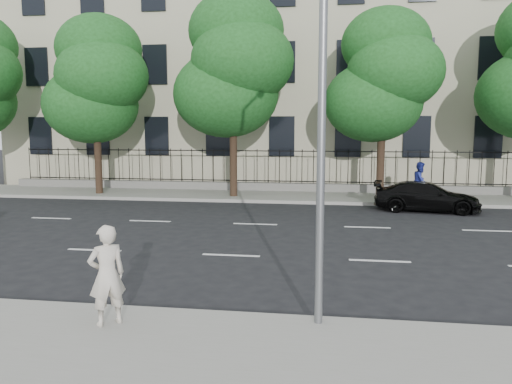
% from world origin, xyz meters
% --- Properties ---
extents(ground, '(120.00, 120.00, 0.00)m').
position_xyz_m(ground, '(0.00, 0.00, 0.00)').
color(ground, black).
rests_on(ground, ground).
extents(near_sidewalk, '(60.00, 4.00, 0.15)m').
position_xyz_m(near_sidewalk, '(0.00, -4.00, 0.07)').
color(near_sidewalk, gray).
rests_on(near_sidewalk, ground).
extents(far_sidewalk, '(60.00, 4.00, 0.15)m').
position_xyz_m(far_sidewalk, '(0.00, 14.00, 0.07)').
color(far_sidewalk, gray).
rests_on(far_sidewalk, ground).
extents(lane_markings, '(49.60, 4.62, 0.01)m').
position_xyz_m(lane_markings, '(0.00, 4.75, 0.01)').
color(lane_markings, silver).
rests_on(lane_markings, ground).
extents(masonry_building, '(34.60, 12.11, 18.50)m').
position_xyz_m(masonry_building, '(0.00, 22.95, 9.02)').
color(masonry_building, '#B8B092').
rests_on(masonry_building, ground).
extents(iron_fence, '(30.00, 0.50, 2.20)m').
position_xyz_m(iron_fence, '(0.00, 15.70, 0.65)').
color(iron_fence, slate).
rests_on(iron_fence, far_sidewalk).
extents(street_light, '(0.25, 3.32, 8.05)m').
position_xyz_m(street_light, '(2.50, -1.77, 5.15)').
color(street_light, slate).
rests_on(street_light, near_sidewalk).
extents(tree_b, '(5.53, 5.12, 8.97)m').
position_xyz_m(tree_b, '(-8.96, 13.36, 5.84)').
color(tree_b, '#382619').
rests_on(tree_b, far_sidewalk).
extents(tree_c, '(5.89, 5.50, 9.80)m').
position_xyz_m(tree_c, '(-1.96, 13.36, 6.41)').
color(tree_c, '#382619').
rests_on(tree_c, far_sidewalk).
extents(tree_d, '(5.34, 4.94, 8.84)m').
position_xyz_m(tree_d, '(5.04, 13.36, 5.84)').
color(tree_d, '#382619').
rests_on(tree_d, far_sidewalk).
extents(black_sedan, '(4.48, 2.28, 1.25)m').
position_xyz_m(black_sedan, '(6.69, 10.84, 0.62)').
color(black_sedan, black).
rests_on(black_sedan, ground).
extents(woman_near, '(0.75, 0.73, 1.74)m').
position_xyz_m(woman_near, '(-1.07, -2.90, 1.02)').
color(woman_near, beige).
rests_on(woman_near, near_sidewalk).
extents(pedestrian_far, '(0.95, 1.05, 1.76)m').
position_xyz_m(pedestrian_far, '(6.84, 13.28, 1.03)').
color(pedestrian_far, navy).
rests_on(pedestrian_far, far_sidewalk).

